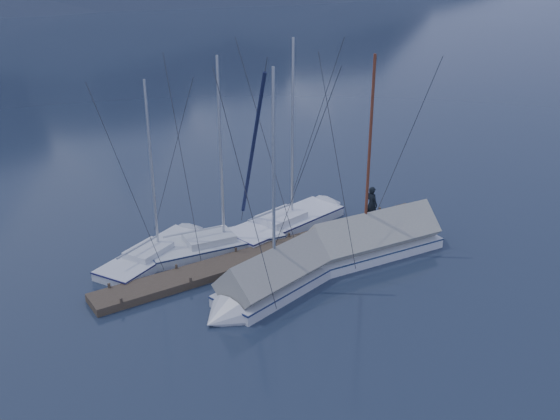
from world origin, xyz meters
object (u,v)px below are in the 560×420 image
(sailboat_open_left, at_px, (165,249))
(sailboat_open_mid, at_px, (234,242))
(sailboat_covered_near, at_px, (361,246))
(sailboat_covered_far, at_px, (272,282))
(sailboat_open_right, at_px, (299,218))
(person, at_px, (372,204))

(sailboat_open_left, distance_m, sailboat_open_mid, 3.32)
(sailboat_open_mid, bearing_deg, sailboat_covered_near, -45.33)
(sailboat_open_left, distance_m, sailboat_covered_far, 6.41)
(sailboat_open_mid, distance_m, sailboat_covered_far, 5.02)
(sailboat_open_mid, distance_m, sailboat_covered_near, 6.14)
(sailboat_open_mid, relative_size, sailboat_open_right, 0.95)
(sailboat_open_right, height_order, sailboat_covered_far, sailboat_open_right)
(sailboat_open_mid, xyz_separation_m, sailboat_open_right, (4.28, 0.56, 0.01))
(sailboat_open_left, height_order, sailboat_covered_far, sailboat_covered_far)
(sailboat_open_left, height_order, sailboat_open_mid, sailboat_open_mid)
(sailboat_open_right, distance_m, sailboat_covered_near, 4.93)
(person, bearing_deg, sailboat_open_left, 64.55)
(sailboat_open_mid, xyz_separation_m, person, (6.98, -2.08, 1.10))
(sailboat_open_mid, xyz_separation_m, sailboat_covered_far, (-1.03, -4.90, 0.32))
(sailboat_open_right, xyz_separation_m, sailboat_covered_far, (-5.32, -5.46, 0.31))
(sailboat_open_right, distance_m, sailboat_covered_far, 7.63)
(person, bearing_deg, sailboat_covered_near, 122.83)
(sailboat_open_mid, height_order, sailboat_covered_far, sailboat_covered_far)
(sailboat_open_left, relative_size, person, 4.81)
(sailboat_open_right, bearing_deg, person, -44.44)
(sailboat_open_right, xyz_separation_m, person, (2.69, -2.64, 1.10))
(sailboat_open_mid, relative_size, person, 5.31)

